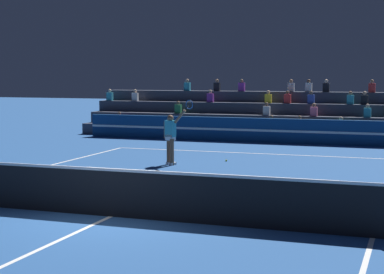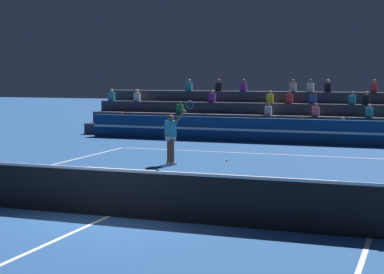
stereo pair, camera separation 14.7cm
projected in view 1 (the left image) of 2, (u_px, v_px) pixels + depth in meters
ground_plane at (111, 217)px, 13.95m from camera, size 120.00×120.00×0.00m
court_lines at (111, 216)px, 13.95m from camera, size 11.10×23.90×0.01m
tennis_net at (111, 192)px, 13.89m from camera, size 12.00×0.10×1.10m
sponsor_banner_wall at (271, 131)px, 28.92m from camera, size 18.00×0.26×1.10m
bleacher_stand at (285, 120)px, 31.87m from camera, size 20.18×3.80×2.83m
tennis_player at (171, 136)px, 21.80m from camera, size 1.27×0.61×2.30m
tennis_ball at (226, 160)px, 22.75m from camera, size 0.07×0.07×0.07m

